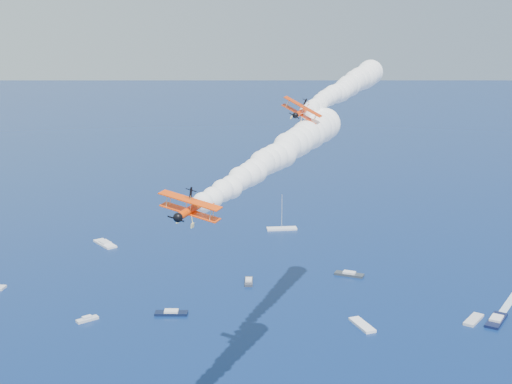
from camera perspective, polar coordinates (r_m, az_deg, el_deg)
biplane_lead at (r=117.86m, az=3.80°, el=6.70°), size 10.16×10.65×7.54m
biplane_trail at (r=81.49m, az=-5.47°, el=-1.46°), size 10.58×11.28×6.57m
smoke_trail_lead at (r=142.72m, az=7.38°, el=8.61°), size 55.03×52.94×9.84m
smoke_trail_trail at (r=104.22m, az=1.69°, el=3.02°), size 55.00×52.34×9.84m
spectator_boats at (r=197.41m, az=-15.39°, el=-8.92°), size 189.75×184.86×0.70m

